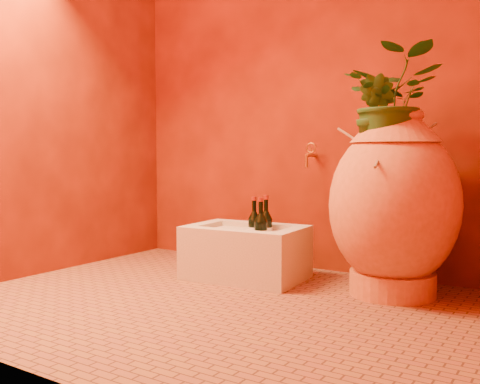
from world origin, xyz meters
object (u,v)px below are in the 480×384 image
Objects in this scene: amphora at (394,204)px; stone_basin at (246,253)px; wine_bottle_a at (254,229)px; wine_bottle_c at (266,230)px; wine_bottle_b at (261,233)px; wall_tap at (310,154)px.

stone_basin is (-0.83, -0.10, -0.32)m from amphora.
wine_bottle_c reaches higher than wine_bottle_a.
amphora is 3.11× the size of wine_bottle_a.
wine_bottle_b is 2.04× the size of wall_tap.
wine_bottle_c reaches higher than wine_bottle_b.
wall_tap is at bearing 60.36° from stone_basin.
wine_bottle_b is at bearing -44.74° from wine_bottle_a.
wine_bottle_b is at bearing -103.55° from wall_tap.
wine_bottle_a is at bearing 135.26° from wine_bottle_b.
wine_bottle_b is 0.99× the size of wine_bottle_c.
wine_bottle_a is 0.97× the size of wine_bottle_c.
amphora is 3.02× the size of wine_bottle_b.
wall_tap is (0.21, 0.31, 0.45)m from wine_bottle_a.
amphora is at bearing 6.88° from stone_basin.
stone_basin is 2.21× the size of wine_bottle_c.
amphora is at bearing -25.25° from wall_tap.
wall_tap is at bearing 65.38° from wine_bottle_c.
wine_bottle_b reaches higher than stone_basin.
wine_bottle_b is (0.11, -0.11, 0.00)m from wine_bottle_a.
wine_bottle_c is (-0.75, -0.01, -0.19)m from amphora.
wine_bottle_c is (-0.04, 0.12, 0.00)m from wine_bottle_b.
amphora is at bearing 1.23° from wine_bottle_a.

